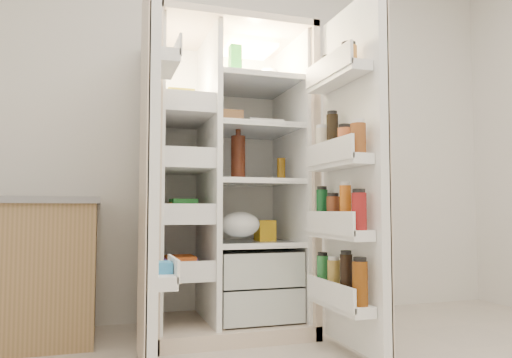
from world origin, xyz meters
name	(u,v)px	position (x,y,z in m)	size (l,w,h in m)	color
wall_back	(239,119)	(0.00, 2.00, 1.35)	(4.00, 0.02, 2.70)	silver
refrigerator	(226,206)	(-0.18, 1.65, 0.74)	(0.92, 0.70, 1.80)	beige
freezer_door	(150,172)	(-0.69, 1.05, 0.89)	(0.15, 0.40, 1.72)	white
fridge_door	(351,178)	(0.29, 0.96, 0.87)	(0.17, 0.58, 1.72)	white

